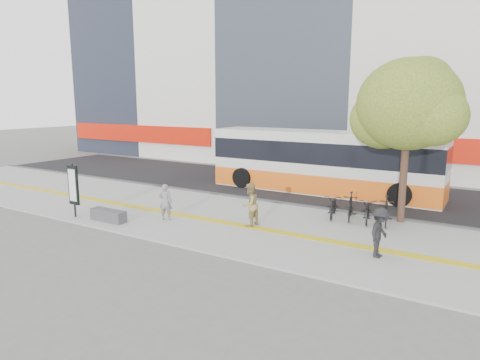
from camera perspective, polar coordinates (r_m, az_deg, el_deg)
The scene contains 13 objects.
ground at distance 16.65m, azimuth -8.08°, elevation -6.03°, with size 120.00×120.00×0.00m, color #60605C.
sidewalk at distance 17.77m, azimuth -4.99°, elevation -4.76°, with size 40.00×7.00×0.08m, color gray.
tactile_strip at distance 17.38m, azimuth -5.98°, elevation -4.98°, with size 40.00×0.45×0.01m, color gold.
street at distance 24.05m, azimuth 5.69°, elevation -0.74°, with size 40.00×8.00×0.06m, color black.
curb at distance 20.59m, azimuth 0.81°, elevation -2.49°, with size 40.00×0.25×0.14m, color #3C3C3F.
bench at distance 17.51m, azimuth -17.23°, elevation -4.54°, with size 1.60×0.45×0.45m, color #3C3C3F.
signboard at distance 18.31m, azimuth -21.44°, elevation -0.74°, with size 0.55×0.10×2.20m.
street_tree at distance 17.34m, azimuth 21.65°, elevation 9.14°, with size 4.40×3.80×6.31m.
bus at distance 22.36m, azimuth 11.01°, elevation 2.18°, with size 11.78×2.79×3.13m.
bicycle_row at distance 17.36m, azimuth 15.56°, elevation -3.63°, with size 3.03×1.92×1.06m.
seated_woman at distance 17.04m, azimuth -9.96°, elevation -2.91°, with size 0.53×0.35×1.44m, color black.
pedestrian_tan at distance 15.94m, azimuth 1.33°, elevation -3.33°, with size 0.80×0.62×1.64m, color #9A844E.
pedestrian_dark at distance 13.47m, azimuth 18.20°, elevation -6.72°, with size 0.99×0.57×1.53m, color black.
Camera 1 is at (10.25, -12.24, 4.73)m, focal length 31.84 mm.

